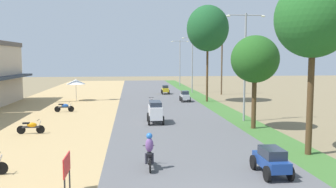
{
  "coord_description": "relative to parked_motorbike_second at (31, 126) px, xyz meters",
  "views": [
    {
      "loc": [
        -3.2,
        -10.39,
        5.03
      ],
      "look_at": [
        0.16,
        21.23,
        1.85
      ],
      "focal_mm": 37.92,
      "sensor_mm": 36.0,
      "label": 1
    }
  ],
  "objects": [
    {
      "name": "median_tree_third",
      "position": [
        15.41,
        16.3,
        7.9
      ],
      "size": [
        4.79,
        4.79,
        11.03
      ],
      "color": "#4C351E",
      "rests_on": "median_strip"
    },
    {
      "name": "car_hatchback_yellow",
      "position": [
        11.42,
        25.32,
        0.19
      ],
      "size": [
        1.04,
        2.0,
        1.23
      ],
      "color": "gold",
      "rests_on": "road_strip"
    },
    {
      "name": "street_signboard",
      "position": [
        4.25,
        -11.14,
        0.55
      ],
      "size": [
        0.06,
        1.3,
        1.5
      ],
      "color": "#262628",
      "rests_on": "dirt_shoulder"
    },
    {
      "name": "motorbike_ahead_second",
      "position": [
        8.71,
        12.2,
        0.02
      ],
      "size": [
        0.54,
        1.8,
        0.94
      ],
      "color": "black",
      "rests_on": "road_strip"
    },
    {
      "name": "median_tree_nearest",
      "position": [
        15.75,
        -6.74,
        6.46
      ],
      "size": [
        3.86,
        3.86,
        8.98
      ],
      "color": "#4C351E",
      "rests_on": "median_strip"
    },
    {
      "name": "streetlamp_far",
      "position": [
        15.57,
        40.24,
        4.25
      ],
      "size": [
        3.16,
        0.2,
        8.28
      ],
      "color": "gray",
      "rests_on": "median_strip"
    },
    {
      "name": "parked_motorbike_third",
      "position": [
        0.42,
        9.68,
        0.0
      ],
      "size": [
        1.8,
        0.54,
        0.94
      ],
      "color": "black",
      "rests_on": "dirt_shoulder"
    },
    {
      "name": "utility_pole_near",
      "position": [
        19.23,
        24.38,
        4.54
      ],
      "size": [
        1.8,
        0.2,
        9.8
      ],
      "color": "brown",
      "rests_on": "ground"
    },
    {
      "name": "car_sedan_blue",
      "position": [
        12.5,
        -9.78,
        0.19
      ],
      "size": [
        1.1,
        2.26,
        1.19
      ],
      "color": "navy",
      "rests_on": "road_strip"
    },
    {
      "name": "motorbike_foreground_rider",
      "position": [
        7.38,
        -8.36,
        0.3
      ],
      "size": [
        0.54,
        1.8,
        1.66
      ],
      "color": "black",
      "rests_on": "road_strip"
    },
    {
      "name": "streetlamp_mid",
      "position": [
        15.57,
        27.2,
        4.17
      ],
      "size": [
        3.16,
        0.2,
        8.13
      ],
      "color": "gray",
      "rests_on": "median_strip"
    },
    {
      "name": "car_van_white",
      "position": [
        8.45,
        3.0,
        0.47
      ],
      "size": [
        1.19,
        2.41,
        1.67
      ],
      "color": "silver",
      "rests_on": "road_strip"
    },
    {
      "name": "streetlamp_near",
      "position": [
        15.57,
        3.28,
        4.36
      ],
      "size": [
        3.16,
        0.2,
        8.49
      ],
      "color": "gray",
      "rests_on": "median_strip"
    },
    {
      "name": "parked_motorbike_second",
      "position": [
        0.0,
        0.0,
        0.0
      ],
      "size": [
        1.8,
        0.54,
        0.94
      ],
      "color": "black",
      "rests_on": "dirt_shoulder"
    },
    {
      "name": "vendor_umbrella",
      "position": [
        0.18,
        18.62,
        1.75
      ],
      "size": [
        2.2,
        2.2,
        2.52
      ],
      "color": "#99999E",
      "rests_on": "dirt_shoulder"
    },
    {
      "name": "median_tree_second",
      "position": [
        15.29,
        0.28,
        4.41
      ],
      "size": [
        3.37,
        3.37,
        6.6
      ],
      "color": "#4C351E",
      "rests_on": "median_strip"
    },
    {
      "name": "car_hatchback_silver",
      "position": [
        12.82,
        16.31,
        0.19
      ],
      "size": [
        1.04,
        2.0,
        1.23
      ],
      "color": "#B7BCC1",
      "rests_on": "road_strip"
    }
  ]
}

